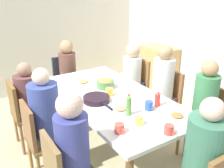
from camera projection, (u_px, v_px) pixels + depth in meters
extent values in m
plane|color=tan|center=(112.00, 150.00, 3.24)|extent=(5.82, 5.82, 0.00)
cube|color=silver|center=(41.00, 24.00, 4.70)|extent=(0.12, 4.27, 2.60)
cube|color=silver|center=(112.00, 97.00, 2.96)|extent=(2.05, 1.02, 0.04)
cylinder|color=brown|center=(54.00, 105.00, 3.62)|extent=(0.07, 0.07, 0.73)
cylinder|color=brown|center=(103.00, 93.00, 4.03)|extent=(0.07, 0.07, 0.73)
cylinder|color=brown|center=(193.00, 154.00, 2.58)|extent=(0.07, 0.07, 0.73)
cube|color=olive|center=(201.00, 126.00, 2.94)|extent=(0.40, 0.40, 0.04)
cylinder|color=olive|center=(220.00, 145.00, 2.98)|extent=(0.04, 0.04, 0.43)
cylinder|color=olive|center=(197.00, 131.00, 3.24)|extent=(0.04, 0.04, 0.43)
cylinder|color=olive|center=(201.00, 154.00, 2.81)|extent=(0.04, 0.04, 0.43)
cylinder|color=olive|center=(178.00, 140.00, 3.07)|extent=(0.04, 0.04, 0.43)
cube|color=#915D39|center=(214.00, 104.00, 2.94)|extent=(0.38, 0.04, 0.45)
cylinder|color=brown|center=(199.00, 147.00, 2.91)|extent=(0.09, 0.09, 0.45)
cylinder|color=brown|center=(188.00, 141.00, 3.03)|extent=(0.09, 0.09, 0.45)
cube|color=brown|center=(202.00, 122.00, 2.92)|extent=(0.30, 0.30, 0.10)
cylinder|color=#377649|center=(205.00, 97.00, 2.80)|extent=(0.26, 0.26, 0.52)
sphere|color=#A87D55|center=(210.00, 68.00, 2.68)|extent=(0.18, 0.18, 0.18)
cube|color=#93573D|center=(161.00, 104.00, 3.48)|extent=(0.40, 0.40, 0.04)
cylinder|color=olive|center=(177.00, 120.00, 3.51)|extent=(0.04, 0.04, 0.43)
cylinder|color=#92613E|center=(161.00, 111.00, 3.78)|extent=(0.04, 0.04, 0.43)
cylinder|color=#935A3A|center=(159.00, 127.00, 3.34)|extent=(0.04, 0.04, 0.43)
cylinder|color=olive|center=(143.00, 117.00, 3.61)|extent=(0.04, 0.04, 0.43)
cube|color=brown|center=(172.00, 86.00, 3.48)|extent=(0.38, 0.04, 0.45)
cylinder|color=brown|center=(159.00, 122.00, 3.44)|extent=(0.09, 0.09, 0.45)
cylinder|color=brown|center=(151.00, 117.00, 3.57)|extent=(0.09, 0.09, 0.45)
cube|color=brown|center=(161.00, 100.00, 3.45)|extent=(0.30, 0.30, 0.10)
cylinder|color=silver|center=(163.00, 79.00, 3.34)|extent=(0.28, 0.28, 0.54)
sphere|color=#9E8157|center=(165.00, 52.00, 3.20)|extent=(0.20, 0.20, 0.20)
cube|color=brown|center=(132.00, 88.00, 4.01)|extent=(0.40, 0.40, 0.04)
cylinder|color=olive|center=(146.00, 102.00, 4.05)|extent=(0.04, 0.04, 0.43)
cylinder|color=#846041|center=(133.00, 95.00, 4.31)|extent=(0.04, 0.04, 0.43)
cylinder|color=#905F3A|center=(129.00, 107.00, 3.88)|extent=(0.04, 0.04, 0.43)
cylinder|color=olive|center=(117.00, 99.00, 4.14)|extent=(0.04, 0.04, 0.43)
cube|color=olive|center=(141.00, 72.00, 4.01)|extent=(0.38, 0.04, 0.45)
cylinder|color=#332946|center=(129.00, 104.00, 3.98)|extent=(0.09, 0.09, 0.45)
cylinder|color=#2C3651|center=(124.00, 100.00, 4.11)|extent=(0.09, 0.09, 0.45)
cube|color=#2C3550|center=(132.00, 85.00, 3.99)|extent=(0.30, 0.30, 0.10)
cylinder|color=silver|center=(132.00, 70.00, 3.90)|extent=(0.28, 0.28, 0.41)
sphere|color=tan|center=(133.00, 51.00, 3.78)|extent=(0.22, 0.22, 0.22)
cube|color=olive|center=(52.00, 165.00, 1.96)|extent=(0.38, 0.04, 0.45)
cylinder|color=#3B438F|center=(72.00, 144.00, 2.00)|extent=(0.27, 0.27, 0.51)
sphere|color=beige|center=(69.00, 105.00, 1.87)|extent=(0.21, 0.21, 0.21)
cube|color=olive|center=(48.00, 140.00, 2.67)|extent=(0.40, 0.40, 0.04)
cylinder|color=olive|center=(30.00, 155.00, 2.80)|extent=(0.04, 0.04, 0.43)
cylinder|color=olive|center=(59.00, 145.00, 2.97)|extent=(0.04, 0.04, 0.43)
cylinder|color=brown|center=(70.00, 161.00, 2.70)|extent=(0.04, 0.04, 0.43)
cube|color=brown|center=(28.00, 126.00, 2.49)|extent=(0.38, 0.04, 0.45)
cylinder|color=brown|center=(56.00, 150.00, 2.86)|extent=(0.09, 0.09, 0.45)
cylinder|color=#514C3E|center=(61.00, 158.00, 2.74)|extent=(0.09, 0.09, 0.45)
cube|color=brown|center=(47.00, 136.00, 2.65)|extent=(0.30, 0.30, 0.10)
cylinder|color=#394994|center=(44.00, 109.00, 2.53)|extent=(0.30, 0.30, 0.54)
sphere|color=beige|center=(41.00, 77.00, 2.40)|extent=(0.17, 0.17, 0.17)
cube|color=brown|center=(30.00, 114.00, 3.20)|extent=(0.40, 0.40, 0.04)
cylinder|color=olive|center=(16.00, 127.00, 3.34)|extent=(0.04, 0.04, 0.43)
cylinder|color=brown|center=(22.00, 140.00, 3.07)|extent=(0.04, 0.04, 0.43)
cylinder|color=olive|center=(41.00, 120.00, 3.51)|extent=(0.04, 0.04, 0.43)
cylinder|color=olive|center=(49.00, 132.00, 3.24)|extent=(0.04, 0.04, 0.43)
cube|color=brown|center=(13.00, 101.00, 3.03)|extent=(0.38, 0.04, 0.45)
cylinder|color=#3D383B|center=(38.00, 124.00, 3.40)|extent=(0.09, 0.09, 0.45)
cylinder|color=#3C4140|center=(42.00, 129.00, 3.27)|extent=(0.09, 0.09, 0.45)
cube|color=#374938|center=(30.00, 110.00, 3.18)|extent=(0.30, 0.30, 0.10)
cylinder|color=brown|center=(27.00, 92.00, 3.09)|extent=(0.29, 0.29, 0.42)
sphere|color=#9D755F|center=(24.00, 69.00, 2.98)|extent=(0.17, 0.17, 0.17)
cube|color=#2A3451|center=(69.00, 86.00, 4.11)|extent=(0.40, 0.40, 0.04)
cylinder|color=#272E48|center=(75.00, 92.00, 4.41)|extent=(0.04, 0.04, 0.43)
cylinder|color=#2A3E4B|center=(56.00, 97.00, 4.24)|extent=(0.04, 0.04, 0.43)
cylinder|color=#322E4A|center=(83.00, 99.00, 4.15)|extent=(0.04, 0.04, 0.43)
cylinder|color=#343B44|center=(64.00, 104.00, 3.98)|extent=(0.04, 0.04, 0.43)
cube|color=#30394E|center=(64.00, 69.00, 4.17)|extent=(0.04, 0.38, 0.45)
cylinder|color=brown|center=(77.00, 99.00, 4.15)|extent=(0.09, 0.09, 0.45)
cylinder|color=brown|center=(68.00, 101.00, 4.07)|extent=(0.09, 0.09, 0.45)
cube|color=brown|center=(69.00, 82.00, 4.09)|extent=(0.30, 0.30, 0.10)
cylinder|color=brown|center=(68.00, 66.00, 3.99)|extent=(0.26, 0.26, 0.44)
sphere|color=#A67D57|center=(66.00, 47.00, 3.87)|extent=(0.21, 0.21, 0.21)
cylinder|color=#387055|center=(206.00, 150.00, 1.89)|extent=(0.32, 0.32, 0.54)
sphere|color=beige|center=(212.00, 109.00, 1.76)|extent=(0.18, 0.18, 0.18)
cylinder|color=silver|center=(83.00, 83.00, 3.32)|extent=(0.25, 0.25, 0.01)
ellipsoid|color=tan|center=(83.00, 81.00, 3.31)|extent=(0.14, 0.14, 0.02)
cylinder|color=silver|center=(177.00, 117.00, 2.47)|extent=(0.23, 0.23, 0.01)
ellipsoid|color=#A66635|center=(177.00, 115.00, 2.46)|extent=(0.13, 0.13, 0.02)
cylinder|color=silver|center=(121.00, 110.00, 2.60)|extent=(0.24, 0.24, 0.01)
ellipsoid|color=#CE785E|center=(121.00, 108.00, 2.60)|extent=(0.13, 0.13, 0.02)
cylinder|color=#4F7E49|center=(105.00, 84.00, 3.17)|extent=(0.23, 0.23, 0.09)
ellipsoid|color=#B47740|center=(105.00, 81.00, 3.15)|extent=(0.18, 0.18, 0.04)
cylinder|color=black|center=(96.00, 99.00, 2.80)|extent=(0.30, 0.30, 0.06)
cylinder|color=black|center=(107.00, 106.00, 2.61)|extent=(0.18, 0.02, 0.02)
cylinder|color=#CF4740|center=(169.00, 130.00, 2.19)|extent=(0.08, 0.08, 0.09)
torus|color=#CE4737|center=(173.00, 132.00, 2.14)|extent=(0.05, 0.01, 0.05)
cylinder|color=#CF4B40|center=(119.00, 128.00, 2.21)|extent=(0.09, 0.09, 0.09)
torus|color=#D15344|center=(123.00, 131.00, 2.16)|extent=(0.05, 0.01, 0.05)
cylinder|color=#E8C04F|center=(139.00, 120.00, 2.33)|extent=(0.08, 0.08, 0.09)
torus|color=#E0CB52|center=(142.00, 123.00, 2.29)|extent=(0.05, 0.01, 0.05)
cylinder|color=#2F529D|center=(149.00, 106.00, 2.60)|extent=(0.08, 0.08, 0.10)
torus|color=#3256A7|center=(152.00, 108.00, 2.56)|extent=(0.05, 0.01, 0.05)
cylinder|color=#ECC64A|center=(110.00, 92.00, 2.95)|extent=(0.09, 0.09, 0.09)
torus|color=yellow|center=(112.00, 93.00, 2.90)|extent=(0.05, 0.01, 0.05)
cylinder|color=red|center=(157.00, 100.00, 2.68)|extent=(0.06, 0.06, 0.14)
cone|color=red|center=(158.00, 93.00, 2.65)|extent=(0.05, 0.05, 0.03)
cylinder|color=white|center=(158.00, 91.00, 2.64)|extent=(0.03, 0.03, 0.01)
cylinder|color=#518938|center=(129.00, 107.00, 2.49)|extent=(0.05, 0.05, 0.19)
cone|color=#508734|center=(129.00, 97.00, 2.45)|extent=(0.05, 0.05, 0.03)
cylinder|color=red|center=(129.00, 95.00, 2.44)|extent=(0.03, 0.03, 0.01)
cube|color=tan|center=(157.00, 70.00, 4.85)|extent=(0.70, 0.44, 0.90)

